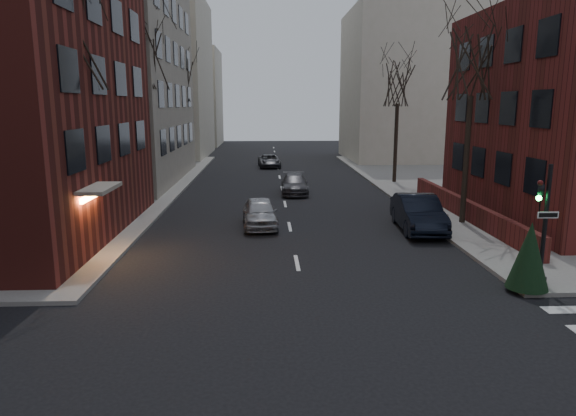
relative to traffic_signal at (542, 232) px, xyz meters
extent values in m
cube|color=maroon|center=(1.36, 10.01, -1.26)|extent=(0.35, 16.00, 1.00)
cube|color=beige|center=(-22.94, 46.01, 7.09)|extent=(14.00, 16.00, 18.00)
cube|color=beige|center=(7.06, 41.01, 6.09)|extent=(14.00, 14.00, 16.00)
cube|color=beige|center=(-20.94, 63.01, 5.09)|extent=(10.00, 12.00, 14.00)
cylinder|color=black|center=(0.06, 0.01, 0.24)|extent=(0.14, 0.14, 4.00)
cylinder|color=black|center=(0.06, 0.01, -1.66)|extent=(0.44, 0.44, 0.20)
imported|color=black|center=(-0.19, 0.01, 1.09)|extent=(0.16, 0.20, 1.00)
sphere|color=#19FF4C|center=(-0.26, -0.04, 1.14)|extent=(0.18, 0.18, 0.18)
cube|color=white|center=(0.06, -0.11, 0.59)|extent=(0.70, 0.03, 0.22)
cylinder|color=#2D231C|center=(-16.74, 5.01, 1.57)|extent=(0.28, 0.28, 6.65)
cylinder|color=#2D231C|center=(-16.74, 17.01, 1.74)|extent=(0.28, 0.28, 7.00)
cylinder|color=#2D231C|center=(-16.74, 31.01, 1.39)|extent=(0.28, 0.28, 6.30)
cylinder|color=#2D231C|center=(0.86, 9.01, 1.39)|extent=(0.28, 0.28, 6.30)
cylinder|color=#2D231C|center=(0.86, 23.01, 1.22)|extent=(0.28, 0.28, 5.95)
cylinder|color=black|center=(-16.14, 13.01, 1.24)|extent=(0.12, 0.12, 6.00)
sphere|color=#FFA54C|center=(-16.14, 13.01, 4.34)|extent=(0.36, 0.36, 0.36)
cylinder|color=black|center=(-16.14, 33.01, 1.24)|extent=(0.12, 0.12, 6.00)
sphere|color=#FFA54C|center=(-16.14, 33.01, 4.34)|extent=(0.36, 0.36, 0.36)
imported|color=black|center=(-1.74, 7.98, -1.05)|extent=(2.11, 5.31, 1.72)
imported|color=#9A9A9F|center=(-9.43, 9.15, -1.20)|extent=(1.92, 4.27, 1.43)
imported|color=#3D3C41|center=(-7.14, 18.80, -1.26)|extent=(1.94, 4.53, 1.30)
imported|color=#3D3D42|center=(-8.74, 34.10, -1.29)|extent=(2.35, 4.57, 1.23)
cube|color=white|center=(-0.64, 7.50, -1.35)|extent=(0.43, 0.55, 0.81)
cone|color=black|center=(-0.64, -0.49, -0.65)|extent=(1.59, 1.59, 2.21)
camera|label=1|loc=(-9.13, -16.04, 4.13)|focal=32.00mm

